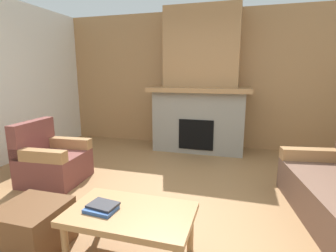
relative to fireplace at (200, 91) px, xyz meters
name	(u,v)px	position (x,y,z in m)	size (l,w,h in m)	color
ground	(158,217)	(0.00, -2.62, -1.16)	(9.00, 9.00, 0.00)	olive
wall_back_wood_panel	(203,80)	(0.00, 0.38, 0.19)	(6.00, 0.12, 2.70)	#A87A4C
fireplace	(200,91)	(0.00, 0.00, 0.00)	(1.90, 0.82, 2.70)	gray
armchair	(52,161)	(-1.73, -2.13, -0.87)	(0.81, 0.81, 0.85)	brown
coffee_table	(130,217)	(-0.02, -3.28, -0.79)	(1.00, 0.60, 0.43)	#A87A4C
ottoman	(33,227)	(-0.88, -3.39, -0.96)	(0.52, 0.52, 0.40)	brown
book_stack_near_edge	(102,208)	(-0.24, -3.33, -0.71)	(0.25, 0.22, 0.05)	#335699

